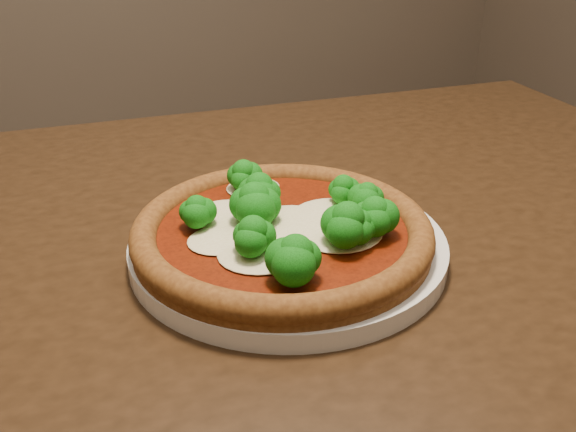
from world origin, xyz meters
name	(u,v)px	position (x,y,z in m)	size (l,w,h in m)	color
dining_table	(274,325)	(-0.17, -0.07, 0.65)	(1.26, 0.99, 0.75)	black
plate	(288,246)	(-0.17, -0.09, 0.76)	(0.29, 0.29, 0.02)	silver
pizza	(286,227)	(-0.17, -0.10, 0.78)	(0.27, 0.27, 0.06)	brown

